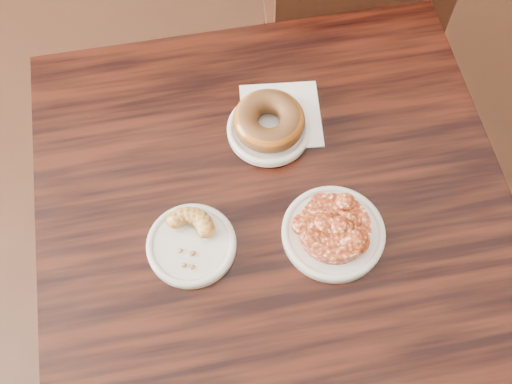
{
  "coord_description": "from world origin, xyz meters",
  "views": [
    {
      "loc": [
        -0.12,
        -0.52,
        1.72
      ],
      "look_at": [
        -0.1,
        -0.05,
        0.8
      ],
      "focal_mm": 45.0,
      "sensor_mm": 36.0,
      "label": 1
    }
  ],
  "objects_px": {
    "glazed_donut": "(269,121)",
    "apple_fritter": "(335,227)",
    "chair_far": "(341,12)",
    "cruller_fragment": "(190,241)",
    "cafe_table": "(271,282)"
  },
  "relations": [
    {
      "from": "chair_far",
      "to": "glazed_donut",
      "type": "distance_m",
      "value": 0.69
    },
    {
      "from": "cafe_table",
      "to": "chair_far",
      "type": "xyz_separation_m",
      "value": [
        0.21,
        0.71,
        0.08
      ]
    },
    {
      "from": "cafe_table",
      "to": "apple_fritter",
      "type": "xyz_separation_m",
      "value": [
        0.09,
        -0.05,
        0.41
      ]
    },
    {
      "from": "glazed_donut",
      "to": "apple_fritter",
      "type": "bearing_deg",
      "value": -64.32
    },
    {
      "from": "cafe_table",
      "to": "chair_far",
      "type": "relative_size",
      "value": 0.89
    },
    {
      "from": "glazed_donut",
      "to": "apple_fritter",
      "type": "distance_m",
      "value": 0.22
    },
    {
      "from": "glazed_donut",
      "to": "apple_fritter",
      "type": "relative_size",
      "value": 0.79
    },
    {
      "from": "chair_far",
      "to": "cruller_fragment",
      "type": "xyz_separation_m",
      "value": [
        -0.35,
        -0.78,
        0.33
      ]
    },
    {
      "from": "chair_far",
      "to": "cruller_fragment",
      "type": "relative_size",
      "value": 8.82
    },
    {
      "from": "chair_far",
      "to": "glazed_donut",
      "type": "height_order",
      "value": "chair_far"
    },
    {
      "from": "chair_far",
      "to": "glazed_donut",
      "type": "bearing_deg",
      "value": 65.42
    },
    {
      "from": "cafe_table",
      "to": "cruller_fragment",
      "type": "height_order",
      "value": "cruller_fragment"
    },
    {
      "from": "glazed_donut",
      "to": "apple_fritter",
      "type": "height_order",
      "value": "glazed_donut"
    },
    {
      "from": "cruller_fragment",
      "to": "chair_far",
      "type": "bearing_deg",
      "value": 65.5
    },
    {
      "from": "apple_fritter",
      "to": "cruller_fragment",
      "type": "xyz_separation_m",
      "value": [
        -0.23,
        -0.01,
        -0.01
      ]
    }
  ]
}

